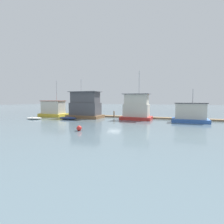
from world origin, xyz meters
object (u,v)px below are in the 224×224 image
Objects in this scene: houseboat_red at (136,108)px; dinghy_white at (34,118)px; mooring_post_centre at (114,114)px; houseboat_blue at (190,113)px; dinghy_navy at (68,118)px; buoy_red at (79,128)px; houseboat_yellow at (53,109)px; houseboat_brown at (85,106)px.

houseboat_red is 2.83× the size of dinghy_white.
houseboat_red reaches higher than mooring_post_centre.
dinghy_navy is at bearing -169.59° from houseboat_blue.
dinghy_navy is (-21.64, -3.98, -1.25)m from houseboat_blue.
houseboat_blue reaches higher than buoy_red.
houseboat_brown is (8.17, -0.03, 0.81)m from houseboat_yellow.
mooring_post_centre is at bearing 32.53° from dinghy_white.
houseboat_blue is 22.04m from dinghy_navy.
houseboat_yellow reaches higher than houseboat_blue.
houseboat_red is 6.67× the size of mooring_post_centre.
houseboat_brown is 2.08× the size of dinghy_navy.
houseboat_red is at bearing 2.43° from houseboat_yellow.
houseboat_blue is 19.08m from buoy_red.
houseboat_red reaches higher than buoy_red.
buoy_red is at bearing -63.34° from houseboat_brown.
houseboat_brown reaches higher than dinghy_white.
houseboat_yellow is at bearing 137.90° from buoy_red.
houseboat_yellow is 6.04m from dinghy_white.
buoy_red is at bearing -27.45° from dinghy_white.
buoy_red is (14.93, -13.49, -1.31)m from houseboat_yellow.
buoy_red reaches higher than dinghy_white.
houseboat_red is 14.90m from buoy_red.
houseboat_red is at bearing 19.76° from dinghy_navy.
dinghy_white is at bearing 152.55° from buoy_red.
dinghy_white is (-27.77, -6.21, -1.28)m from houseboat_blue.
houseboat_yellow is 5.77× the size of mooring_post_centre.
houseboat_yellow is 0.99× the size of houseboat_brown.
mooring_post_centre is 2.13× the size of buoy_red.
houseboat_blue is at bearing -2.80° from houseboat_red.
houseboat_brown is at bearing -175.54° from houseboat_red.
houseboat_blue is (9.30, -0.46, -0.68)m from houseboat_red.
houseboat_blue is (19.86, 0.37, -0.96)m from houseboat_brown.
houseboat_blue is at bearing 10.41° from dinghy_navy.
houseboat_brown is at bearing 116.66° from buoy_red.
buoy_red is (8.54, -9.85, 0.08)m from dinghy_navy.
mooring_post_centre is (-14.50, 2.26, -0.81)m from houseboat_blue.
dinghy_navy is 2.80× the size of mooring_post_centre.
houseboat_red is 14.20× the size of buoy_red.
houseboat_brown is 4.59m from dinghy_navy.
buoy_red is at bearing -49.07° from dinghy_navy.
dinghy_navy is at bearing -29.67° from houseboat_yellow.
dinghy_white is at bearing -87.56° from houseboat_yellow.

